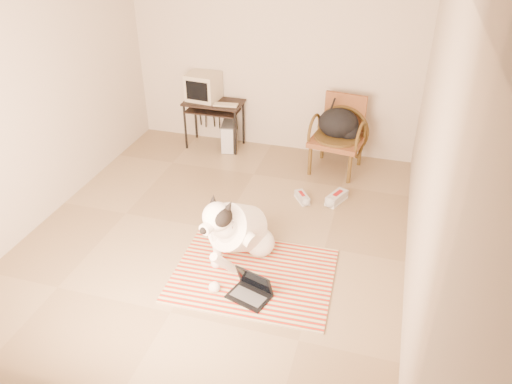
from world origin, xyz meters
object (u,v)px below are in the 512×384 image
at_px(laptop, 251,290).
at_px(backpack, 340,125).
at_px(pc_tower, 229,136).
at_px(rattan_chair, 339,135).
at_px(computer_desk, 214,108).
at_px(dog, 238,230).
at_px(crt_monitor, 203,87).

relative_size(laptop, backpack, 0.77).
xyz_separation_m(pc_tower, rattan_chair, (1.58, -0.16, 0.29)).
distance_m(computer_desk, backpack, 1.82).
height_order(dog, backpack, dog).
relative_size(pc_tower, backpack, 0.80).
bearing_deg(rattan_chair, computer_desk, 174.64).
relative_size(dog, crt_monitor, 2.68).
bearing_deg(laptop, dog, 119.80).
bearing_deg(backpack, rattan_chair, -128.64).
xyz_separation_m(laptop, computer_desk, (-1.42, 2.90, 0.51)).
xyz_separation_m(dog, rattan_chair, (0.67, 2.23, 0.14)).
distance_m(laptop, crt_monitor, 3.45).
relative_size(laptop, rattan_chair, 0.45).
bearing_deg(laptop, rattan_chair, 82.01).
bearing_deg(dog, computer_desk, 115.31).
bearing_deg(laptop, pc_tower, 112.54).
xyz_separation_m(laptop, pc_tower, (-1.20, 2.89, 0.12)).
height_order(rattan_chair, backpack, rattan_chair).
distance_m(computer_desk, rattan_chair, 1.82).
bearing_deg(laptop, crt_monitor, 118.12).
relative_size(dog, computer_desk, 1.48).
bearing_deg(dog, backpack, 73.10).
height_order(crt_monitor, backpack, crt_monitor).
height_order(pc_tower, backpack, backpack).
xyz_separation_m(laptop, backpack, (0.39, 2.74, 0.55)).
bearing_deg(rattan_chair, pc_tower, 174.13).
relative_size(laptop, computer_desk, 0.53).
bearing_deg(pc_tower, backpack, -5.46).
bearing_deg(dog, laptop, -60.20).
relative_size(rattan_chair, backpack, 1.73).
bearing_deg(crt_monitor, laptop, -61.88).
relative_size(computer_desk, crt_monitor, 1.81).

